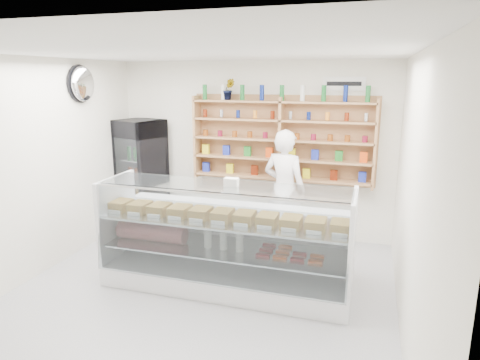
% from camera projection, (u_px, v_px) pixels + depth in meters
% --- Properties ---
extents(room, '(5.00, 5.00, 5.00)m').
position_uv_depth(room, '(191.00, 185.00, 4.64)').
color(room, '#B4B4B9').
rests_on(room, ground).
extents(display_counter, '(3.03, 0.90, 1.32)m').
position_uv_depth(display_counter, '(226.00, 259.00, 5.26)').
color(display_counter, white).
rests_on(display_counter, floor).
extents(shop_worker, '(0.75, 0.59, 1.81)m').
position_uv_depth(shop_worker, '(284.00, 190.00, 6.37)').
color(shop_worker, white).
rests_on(shop_worker, floor).
extents(drinks_cooler, '(0.83, 0.81, 1.86)m').
position_uv_depth(drinks_cooler, '(142.00, 175.00, 7.26)').
color(drinks_cooler, black).
rests_on(drinks_cooler, floor).
extents(wall_shelving, '(2.84, 0.28, 1.33)m').
position_uv_depth(wall_shelving, '(281.00, 140.00, 6.62)').
color(wall_shelving, '#A77F4E').
rests_on(wall_shelving, back_wall).
extents(potted_plant, '(0.22, 0.20, 0.33)m').
position_uv_depth(potted_plant, '(229.00, 89.00, 6.68)').
color(potted_plant, '#1E6626').
rests_on(potted_plant, wall_shelving).
extents(security_mirror, '(0.15, 0.50, 0.50)m').
position_uv_depth(security_mirror, '(83.00, 84.00, 6.12)').
color(security_mirror, silver).
rests_on(security_mirror, left_wall).
extents(wall_sign, '(0.62, 0.03, 0.20)m').
position_uv_depth(wall_sign, '(344.00, 84.00, 6.28)').
color(wall_sign, white).
rests_on(wall_sign, back_wall).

